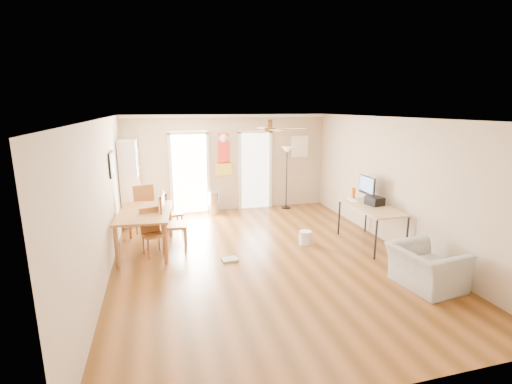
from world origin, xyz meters
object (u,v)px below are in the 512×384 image
object	(u,v)px
wastebasket_a	(305,238)
printer	(375,201)
dining_table	(146,231)
wastebasket_b	(400,257)
armchair	(426,267)
trash_can	(214,203)
torchiere_lamp	(287,178)
dining_chair_right_a	(172,212)
computer_desk	(370,226)
bookshelf	(130,182)
dining_chair_near	(153,232)
dining_chair_far	(142,207)
dining_chair_right_b	(174,222)

from	to	relation	value
wastebasket_a	printer	bearing A→B (deg)	-8.89
dining_table	wastebasket_b	size ratio (longest dim) A/B	4.93
wastebasket_b	armchair	world-z (taller)	armchair
trash_can	torchiere_lamp	world-z (taller)	torchiere_lamp
dining_chair_right_a	computer_desk	distance (m)	4.35
bookshelf	armchair	distance (m)	6.71
printer	wastebasket_b	bearing A→B (deg)	-109.08
bookshelf	dining_chair_near	distance (m)	2.42
dining_chair_far	armchair	bearing A→B (deg)	119.66
dining_chair_far	torchiere_lamp	distance (m)	3.97
wastebasket_b	torchiere_lamp	bearing A→B (deg)	99.35
printer	wastebasket_b	distance (m)	1.40
dining_chair_right_a	wastebasket_a	world-z (taller)	dining_chair_right_a
bookshelf	dining_chair_right_a	bearing A→B (deg)	-60.44
dining_chair_right_b	torchiere_lamp	distance (m)	3.94
dining_table	wastebasket_b	world-z (taller)	dining_table
dining_chair_right_b	dining_table	bearing A→B (deg)	86.65
dining_table	dining_chair_near	distance (m)	0.31
bookshelf	dining_chair_near	world-z (taller)	bookshelf
computer_desk	armchair	size ratio (longest dim) A/B	1.51
wastebasket_b	dining_chair_near	bearing A→B (deg)	158.75
dining_chair_right_a	dining_table	bearing A→B (deg)	136.47
wastebasket_b	armchair	distance (m)	0.82
bookshelf	torchiere_lamp	bearing A→B (deg)	-9.99
wastebasket_a	computer_desk	bearing A→B (deg)	-14.61
trash_can	armchair	world-z (taller)	armchair
dining_chair_right_b	computer_desk	size ratio (longest dim) A/B	0.75
dining_chair_far	printer	xyz separation A→B (m)	(4.71, -2.02, 0.34)
wastebasket_a	bookshelf	bearing A→B (deg)	144.20
trash_can	dining_chair_far	bearing A→B (deg)	-153.11
dining_chair_right_b	armchair	size ratio (longest dim) A/B	1.14
dining_chair_near	printer	distance (m)	4.51
dining_chair_far	wastebasket_b	xyz separation A→B (m)	(4.53, -3.21, -0.39)
wastebasket_b	wastebasket_a	bearing A→B (deg)	131.53
dining_chair_right_b	dining_chair_near	distance (m)	0.46
dining_chair_right_a	dining_chair_right_b	bearing A→B (deg)	165.15
dining_table	trash_can	size ratio (longest dim) A/B	2.68
dining_chair_right_b	printer	size ratio (longest dim) A/B	3.44
printer	wastebasket_a	distance (m)	1.63
dining_chair_right_a	dining_chair_far	size ratio (longest dim) A/B	0.86
dining_chair_right_b	dining_chair_far	xyz separation A→B (m)	(-0.66, 1.37, -0.02)
dining_chair_right_b	computer_desk	bearing A→B (deg)	-94.32
dining_chair_far	wastebasket_a	bearing A→B (deg)	133.13
dining_table	wastebasket_b	distance (m)	4.82
bookshelf	dining_chair_right_b	world-z (taller)	bookshelf
armchair	dining_chair_right_b	bearing A→B (deg)	48.42
wastebasket_a	wastebasket_b	distance (m)	1.88
bookshelf	dining_chair_near	xyz separation A→B (m)	(0.51, -2.30, -0.56)
wastebasket_b	armchair	bearing A→B (deg)	-98.12
wastebasket_a	dining_chair_right_b	bearing A→B (deg)	170.73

